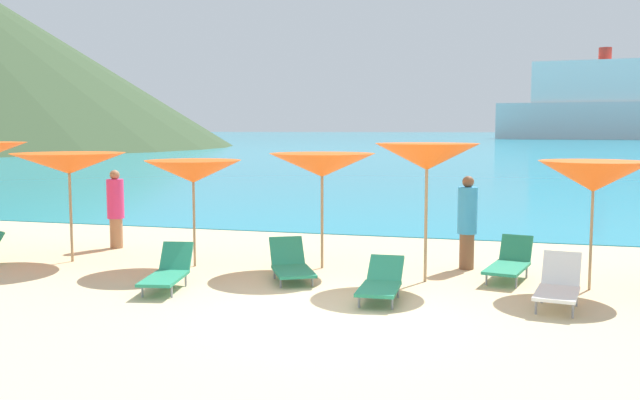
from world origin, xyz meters
TOP-DOWN VIEW (x-y plane):
  - ground_plane at (0.00, 10.00)m, footprint 50.00×100.00m
  - ocean_water at (0.00, 227.15)m, footprint 650.00×440.00m
  - umbrella_2 at (-5.94, 2.37)m, footprint 2.23×2.23m
  - umbrella_3 at (-3.39, 2.57)m, footprint 2.01×2.01m
  - umbrella_4 at (-0.99, 3.05)m, footprint 2.18×2.18m
  - umbrella_5 at (1.03, 2.39)m, footprint 1.85×1.85m
  - umbrella_6 at (3.69, 2.49)m, footprint 1.79×1.79m
  - lounge_chair_0 at (2.42, 2.93)m, footprint 0.86×1.60m
  - lounge_chair_1 at (-1.24, 1.90)m, footprint 1.20×1.54m
  - lounge_chair_2 at (-2.97, 0.70)m, footprint 0.80×1.54m
  - lounge_chair_3 at (0.53, 0.94)m, footprint 0.61×1.50m
  - lounge_chair_7 at (3.13, 1.15)m, footprint 0.75×1.39m
  - beachgoer_0 at (1.64, 3.70)m, footprint 0.36×0.36m
  - beachgoer_3 at (-5.95, 4.00)m, footprint 0.37×0.37m

SIDE VIEW (x-z plane):
  - ground_plane at x=0.00m, z-range -0.30..0.00m
  - ocean_water at x=0.00m, z-range 0.00..0.02m
  - lounge_chair_3 at x=0.53m, z-range -0.01..0.56m
  - lounge_chair_1 at x=-1.24m, z-range -0.06..0.61m
  - lounge_chair_2 at x=-2.97m, z-range -0.05..0.64m
  - lounge_chair_0 at x=2.42m, z-range -0.05..0.65m
  - lounge_chair_7 at x=3.13m, z-range -0.04..0.71m
  - beachgoer_3 at x=-5.95m, z-range 0.04..1.77m
  - beachgoer_0 at x=1.64m, z-range 0.04..1.79m
  - umbrella_3 at x=-3.39m, z-range 0.80..2.83m
  - umbrella_6 at x=3.69m, z-range 0.80..2.91m
  - umbrella_2 at x=-5.94m, z-range 0.87..3.02m
  - umbrella_4 at x=-0.99m, z-range 0.86..3.03m
  - umbrella_5 at x=1.03m, z-range 0.96..3.34m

